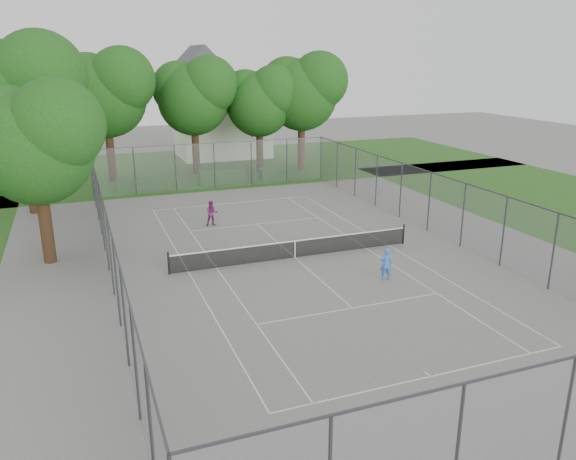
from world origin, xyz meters
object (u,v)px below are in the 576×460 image
object	(u,v)px
girl_player	(386,264)
woman_player	(212,213)
tennis_net	(295,248)
house	(221,113)

from	to	relation	value
girl_player	woman_player	distance (m)	12.49
tennis_net	house	bearing A→B (deg)	82.20
girl_player	woman_player	xyz separation A→B (m)	(-5.46, 11.23, 0.01)
woman_player	house	bearing A→B (deg)	81.04
tennis_net	house	distance (m)	31.51
tennis_net	house	size ratio (longest dim) A/B	1.19
tennis_net	woman_player	world-z (taller)	woman_player
house	girl_player	size ratio (longest dim) A/B	7.15
tennis_net	girl_player	distance (m)	5.05
girl_player	tennis_net	bearing A→B (deg)	-41.15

